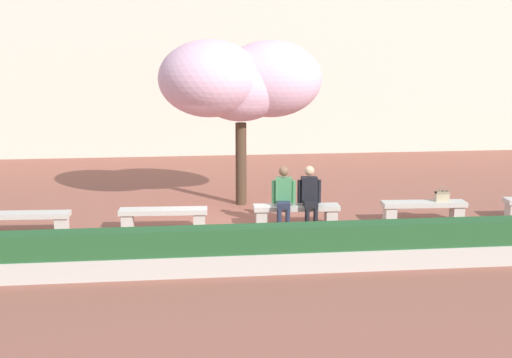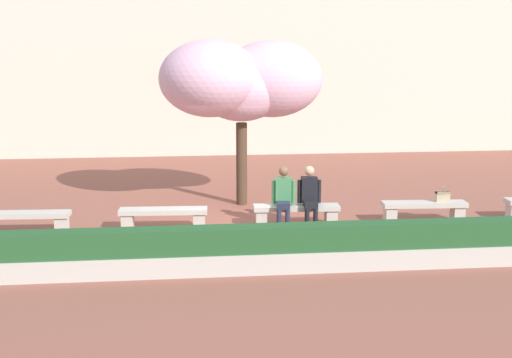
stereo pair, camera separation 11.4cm
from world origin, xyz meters
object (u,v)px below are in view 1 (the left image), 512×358
stone_bench_near_east (296,212)px  person_seated_right (310,194)px  stone_bench_east_end (424,208)px  handbag (442,195)px  stone_bench_center (163,216)px  cherry_tree_main (239,81)px  person_seated_left (284,195)px  stone_bench_near_west (24,219)px

stone_bench_near_east → person_seated_right: person_seated_right is taller
stone_bench_east_end → stone_bench_near_east: bearing=180.0°
stone_bench_east_end → handbag: handbag is taller
stone_bench_center → handbag: size_ratio=5.48×
cherry_tree_main → person_seated_left: bearing=-71.8°
stone_bench_center → stone_bench_near_west: bearing=180.0°
stone_bench_east_end → cherry_tree_main: bearing=150.6°
stone_bench_near_east → stone_bench_east_end: 2.83m
stone_bench_near_east → person_seated_left: bearing=-169.7°
stone_bench_near_west → person_seated_left: size_ratio=1.44×
person_seated_right → handbag: size_ratio=3.81×
stone_bench_near_west → stone_bench_near_east: 5.65m
stone_bench_near_west → stone_bench_east_end: (8.48, -0.00, 0.00)m
person_seated_left → person_seated_right: bearing=-0.1°
stone_bench_near_west → stone_bench_east_end: size_ratio=1.00×
stone_bench_near_east → handbag: (3.23, 0.01, 0.27)m
stone_bench_near_west → person_seated_right: person_seated_right is taller
handbag → person_seated_right: bearing=-178.9°
stone_bench_near_west → person_seated_right: size_ratio=1.44×
stone_bench_center → cherry_tree_main: (1.81, 2.17, 2.66)m
stone_bench_east_end → person_seated_right: person_seated_right is taller
person_seated_left → handbag: 3.52m
stone_bench_near_east → stone_bench_near_west: bearing=180.0°
person_seated_right → stone_bench_center: bearing=179.0°
stone_bench_east_end → person_seated_left: (-3.11, -0.05, 0.39)m
stone_bench_near_west → handbag: handbag is taller
stone_bench_center → person_seated_left: size_ratio=1.44×
stone_bench_east_end → stone_bench_near_west: bearing=180.0°
stone_bench_near_east → person_seated_right: 0.48m
stone_bench_center → person_seated_left: (2.54, -0.05, 0.39)m
person_seated_left → stone_bench_east_end: bearing=1.0°
person_seated_right → cherry_tree_main: size_ratio=0.33×
stone_bench_east_end → handbag: size_ratio=5.48×
stone_bench_near_west → person_seated_right: (5.93, -0.05, 0.39)m
stone_bench_center → person_seated_right: (3.10, -0.05, 0.39)m
stone_bench_near_east → person_seated_left: size_ratio=1.44×
person_seated_left → cherry_tree_main: (-0.73, 2.22, 2.27)m
stone_bench_center → person_seated_right: 3.12m
stone_bench_near_east → person_seated_left: 0.49m
handbag → cherry_tree_main: bearing=153.0°
stone_bench_center → person_seated_right: bearing=-1.0°
stone_bench_center → person_seated_right: person_seated_right is taller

